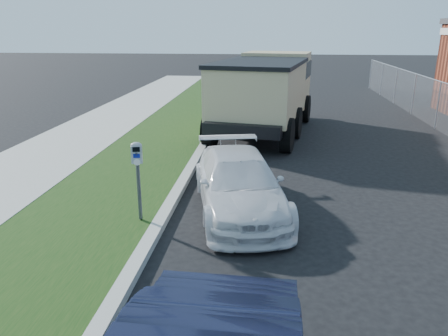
# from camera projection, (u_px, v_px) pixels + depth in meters

# --- Properties ---
(ground) EXTENTS (120.00, 120.00, 0.00)m
(ground) POSITION_uv_depth(u_px,v_px,m) (292.00, 237.00, 8.22)
(ground) COLOR black
(ground) RESTS_ON ground
(streetside) EXTENTS (6.12, 50.00, 0.15)m
(streetside) POSITION_uv_depth(u_px,v_px,m) (58.00, 187.00, 10.63)
(streetside) COLOR gray
(streetside) RESTS_ON ground
(parking_meter) EXTENTS (0.24, 0.19, 1.57)m
(parking_meter) POSITION_uv_depth(u_px,v_px,m) (137.00, 164.00, 8.30)
(parking_meter) COLOR #3F4247
(parking_meter) RESTS_ON ground
(white_wagon) EXTENTS (2.58, 4.48, 1.22)m
(white_wagon) POSITION_uv_depth(u_px,v_px,m) (240.00, 183.00, 9.30)
(white_wagon) COLOR silver
(white_wagon) RESTS_ON ground
(dump_truck) EXTENTS (3.97, 7.52, 2.80)m
(dump_truck) POSITION_uv_depth(u_px,v_px,m) (266.00, 89.00, 16.31)
(dump_truck) COLOR black
(dump_truck) RESTS_ON ground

